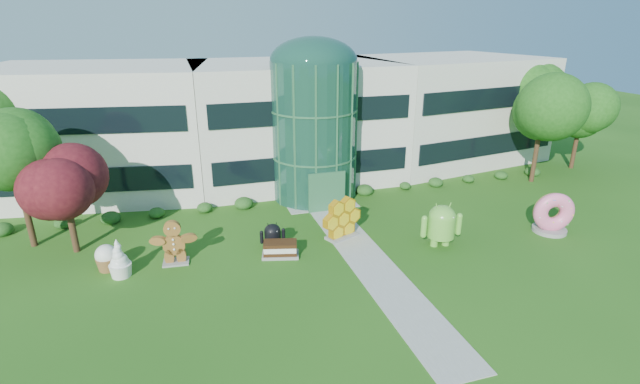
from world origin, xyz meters
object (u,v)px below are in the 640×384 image
object	(u,v)px
android_black	(273,234)
donut	(553,212)
android_green	(442,222)
gingerbread	(174,242)

from	to	relation	value
android_black	donut	bearing A→B (deg)	-8.08
android_green	android_black	bearing A→B (deg)	172.34
android_green	donut	bearing A→B (deg)	4.88
android_green	donut	xyz separation A→B (m)	(7.53, -0.36, -0.15)
android_green	android_black	size ratio (longest dim) A/B	1.68
android_black	donut	distance (m)	17.21
gingerbread	android_black	bearing A→B (deg)	7.30
android_black	donut	size ratio (longest dim) A/B	0.66
android_green	android_black	world-z (taller)	android_green
android_green	donut	world-z (taller)	android_green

